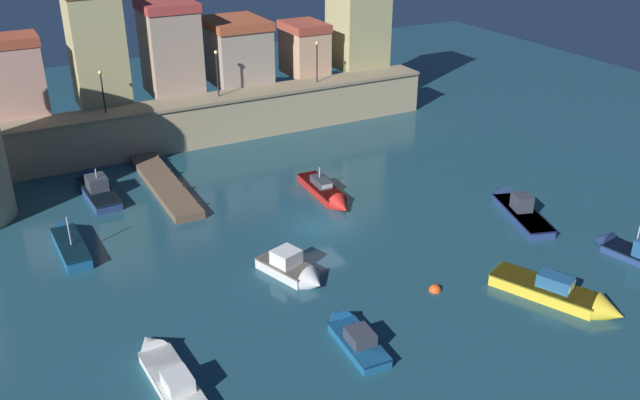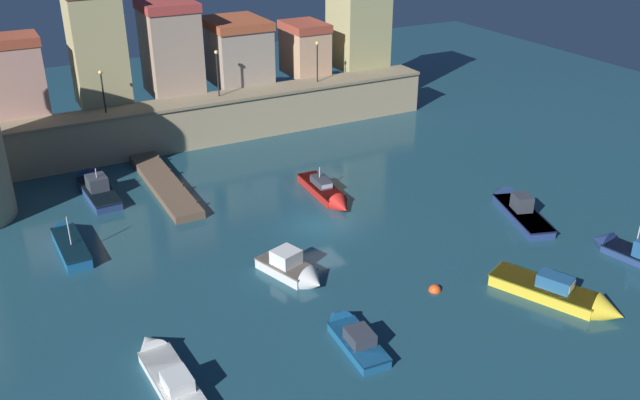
{
  "view_description": "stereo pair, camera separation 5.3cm",
  "coord_description": "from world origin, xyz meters",
  "px_view_note": "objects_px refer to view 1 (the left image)",
  "views": [
    {
      "loc": [
        -18.14,
        -33.94,
        20.36
      ],
      "look_at": [
        0.0,
        0.23,
        1.74
      ],
      "focal_mm": 38.23,
      "sensor_mm": 36.0,
      "label": 1
    },
    {
      "loc": [
        -18.09,
        -33.96,
        20.36
      ],
      "look_at": [
        0.0,
        0.23,
        1.74
      ],
      "focal_mm": 38.23,
      "sensor_mm": 36.0,
      "label": 2
    }
  ],
  "objects_px": {
    "moored_boat_1": "(328,193)",
    "moored_boat_8": "(68,241)",
    "moored_boat_4": "(515,206)",
    "moored_boat_6": "(626,249)",
    "quay_lamp_1": "(217,66)",
    "moored_boat_5": "(565,295)",
    "moored_boat_0": "(94,186)",
    "quay_lamp_0": "(102,85)",
    "moored_boat_2": "(351,334)",
    "moored_boat_7": "(295,270)",
    "mooring_buoy_0": "(435,290)",
    "quay_lamp_2": "(317,55)",
    "moored_boat_3": "(166,370)"
  },
  "relations": [
    {
      "from": "moored_boat_2",
      "to": "moored_boat_8",
      "type": "relative_size",
      "value": 0.79
    },
    {
      "from": "moored_boat_0",
      "to": "moored_boat_2",
      "type": "bearing_deg",
      "value": -165.24
    },
    {
      "from": "moored_boat_8",
      "to": "mooring_buoy_0",
      "type": "relative_size",
      "value": 9.16
    },
    {
      "from": "quay_lamp_2",
      "to": "mooring_buoy_0",
      "type": "bearing_deg",
      "value": -104.71
    },
    {
      "from": "quay_lamp_0",
      "to": "moored_boat_3",
      "type": "bearing_deg",
      "value": -97.63
    },
    {
      "from": "moored_boat_1",
      "to": "moored_boat_7",
      "type": "height_order",
      "value": "moored_boat_1"
    },
    {
      "from": "quay_lamp_0",
      "to": "quay_lamp_2",
      "type": "xyz_separation_m",
      "value": [
        18.33,
        0.0,
        0.15
      ]
    },
    {
      "from": "moored_boat_6",
      "to": "quay_lamp_2",
      "type": "bearing_deg",
      "value": -2.04
    },
    {
      "from": "moored_boat_6",
      "to": "moored_boat_8",
      "type": "relative_size",
      "value": 0.79
    },
    {
      "from": "moored_boat_6",
      "to": "mooring_buoy_0",
      "type": "distance_m",
      "value": 12.44
    },
    {
      "from": "quay_lamp_0",
      "to": "quay_lamp_2",
      "type": "distance_m",
      "value": 18.33
    },
    {
      "from": "mooring_buoy_0",
      "to": "moored_boat_2",
      "type": "bearing_deg",
      "value": -165.53
    },
    {
      "from": "quay_lamp_1",
      "to": "moored_boat_5",
      "type": "relative_size",
      "value": 0.54
    },
    {
      "from": "moored_boat_3",
      "to": "moored_boat_6",
      "type": "bearing_deg",
      "value": -98.01
    },
    {
      "from": "quay_lamp_0",
      "to": "moored_boat_6",
      "type": "xyz_separation_m",
      "value": [
        23.39,
        -29.53,
        -5.57
      ]
    },
    {
      "from": "moored_boat_6",
      "to": "quay_lamp_1",
      "type": "bearing_deg",
      "value": 13.94
    },
    {
      "from": "moored_boat_6",
      "to": "moored_boat_7",
      "type": "distance_m",
      "value": 19.61
    },
    {
      "from": "moored_boat_0",
      "to": "quay_lamp_2",
      "type": "bearing_deg",
      "value": -77.51
    },
    {
      "from": "quay_lamp_0",
      "to": "moored_boat_7",
      "type": "relative_size",
      "value": 0.71
    },
    {
      "from": "moored_boat_1",
      "to": "moored_boat_5",
      "type": "distance_m",
      "value": 17.7
    },
    {
      "from": "moored_boat_1",
      "to": "moored_boat_2",
      "type": "xyz_separation_m",
      "value": [
        -6.58,
        -14.5,
        -0.02
      ]
    },
    {
      "from": "quay_lamp_1",
      "to": "moored_boat_4",
      "type": "height_order",
      "value": "quay_lamp_1"
    },
    {
      "from": "moored_boat_6",
      "to": "quay_lamp_0",
      "type": "bearing_deg",
      "value": 26.63
    },
    {
      "from": "quay_lamp_0",
      "to": "moored_boat_7",
      "type": "height_order",
      "value": "quay_lamp_0"
    },
    {
      "from": "moored_boat_5",
      "to": "moored_boat_8",
      "type": "xyz_separation_m",
      "value": [
        -21.98,
        18.35,
        -0.03
      ]
    },
    {
      "from": "moored_boat_7",
      "to": "moored_boat_0",
      "type": "bearing_deg",
      "value": -174.29
    },
    {
      "from": "moored_boat_1",
      "to": "moored_boat_4",
      "type": "relative_size",
      "value": 0.89
    },
    {
      "from": "moored_boat_0",
      "to": "moored_boat_1",
      "type": "relative_size",
      "value": 1.11
    },
    {
      "from": "moored_boat_6",
      "to": "moored_boat_2",
      "type": "bearing_deg",
      "value": 76.49
    },
    {
      "from": "quay_lamp_2",
      "to": "moored_boat_8",
      "type": "xyz_separation_m",
      "value": [
        -23.85,
        -13.12,
        -5.71
      ]
    },
    {
      "from": "moored_boat_4",
      "to": "moored_boat_6",
      "type": "relative_size",
      "value": 1.49
    },
    {
      "from": "moored_boat_4",
      "to": "moored_boat_5",
      "type": "distance_m",
      "value": 10.62
    },
    {
      "from": "quay_lamp_1",
      "to": "mooring_buoy_0",
      "type": "height_order",
      "value": "quay_lamp_1"
    },
    {
      "from": "moored_boat_3",
      "to": "mooring_buoy_0",
      "type": "relative_size",
      "value": 10.07
    },
    {
      "from": "quay_lamp_0",
      "to": "moored_boat_4",
      "type": "bearing_deg",
      "value": -45.78
    },
    {
      "from": "quay_lamp_2",
      "to": "moored_boat_5",
      "type": "relative_size",
      "value": 0.51
    },
    {
      "from": "mooring_buoy_0",
      "to": "moored_boat_8",
      "type": "bearing_deg",
      "value": 139.47
    },
    {
      "from": "mooring_buoy_0",
      "to": "moored_boat_1",
      "type": "bearing_deg",
      "value": 88.19
    },
    {
      "from": "quay_lamp_1",
      "to": "moored_boat_2",
      "type": "relative_size",
      "value": 0.77
    },
    {
      "from": "moored_boat_4",
      "to": "moored_boat_7",
      "type": "height_order",
      "value": "moored_boat_4"
    },
    {
      "from": "quay_lamp_0",
      "to": "quay_lamp_2",
      "type": "height_order",
      "value": "quay_lamp_2"
    },
    {
      "from": "moored_boat_0",
      "to": "moored_boat_7",
      "type": "distance_m",
      "value": 18.41
    },
    {
      "from": "quay_lamp_0",
      "to": "moored_boat_8",
      "type": "height_order",
      "value": "quay_lamp_0"
    },
    {
      "from": "quay_lamp_1",
      "to": "moored_boat_5",
      "type": "bearing_deg",
      "value": -76.97
    },
    {
      "from": "moored_boat_1",
      "to": "moored_boat_8",
      "type": "relative_size",
      "value": 1.04
    },
    {
      "from": "moored_boat_4",
      "to": "moored_boat_5",
      "type": "relative_size",
      "value": 1.04
    },
    {
      "from": "moored_boat_0",
      "to": "moored_boat_6",
      "type": "xyz_separation_m",
      "value": [
        25.89,
        -23.7,
        -0.06
      ]
    },
    {
      "from": "moored_boat_0",
      "to": "moored_boat_4",
      "type": "distance_m",
      "value": 29.07
    },
    {
      "from": "moored_boat_1",
      "to": "moored_boat_5",
      "type": "relative_size",
      "value": 0.92
    },
    {
      "from": "moored_boat_1",
      "to": "moored_boat_8",
      "type": "height_order",
      "value": "moored_boat_8"
    }
  ]
}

